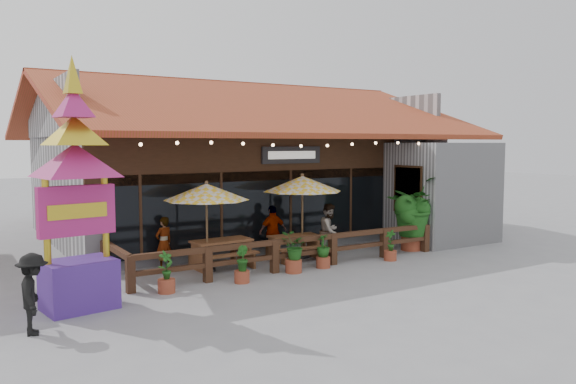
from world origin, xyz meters
TOP-DOWN VIEW (x-y plane):
  - ground at (0.00, 0.00)m, footprint 100.00×100.00m
  - restaurant_building at (0.26, 6.61)m, footprint 15.50×14.73m
  - patio_railing at (-2.25, -0.27)m, footprint 10.00×2.60m
  - umbrella_left at (-3.99, 0.69)m, footprint 3.02×3.02m
  - umbrella_right at (-0.69, 0.85)m, footprint 3.26×3.26m
  - picnic_table_left at (-3.47, 0.86)m, footprint 1.75×1.53m
  - picnic_table_right at (-1.06, 0.75)m, footprint 1.66×1.46m
  - thai_sign_tower at (-7.82, -1.21)m, footprint 2.45×2.45m
  - tropical_plant at (3.09, -0.06)m, footprint 2.36×2.30m
  - diner_a at (-4.92, 1.61)m, footprint 0.63×0.51m
  - diner_b at (-0.03, 0.30)m, footprint 1.04×0.97m
  - diner_c at (-1.46, 1.37)m, footprint 0.96×0.41m
  - pedestrian at (-8.89, -2.44)m, footprint 0.72×1.07m
  - planter_a at (-5.76, -0.93)m, footprint 0.42×0.42m
  - planter_b at (-3.78, -1.02)m, footprint 0.39×0.39m
  - planter_c at (-2.04, -0.77)m, footprint 0.83×0.77m
  - planter_d at (-0.99, -0.71)m, footprint 0.48×0.48m
  - planter_e at (1.34, -0.97)m, footprint 0.38×0.38m

SIDE VIEW (x-z plane):
  - ground at x=0.00m, z-range 0.00..0.00m
  - planter_e at x=1.34m, z-range -0.08..0.87m
  - planter_a at x=-5.76m, z-range -0.08..0.94m
  - planter_b at x=-3.78m, z-range -0.05..0.92m
  - planter_d at x=-0.99m, z-range -0.02..0.97m
  - picnic_table_right at x=-1.06m, z-range 0.13..0.88m
  - picnic_table_left at x=-3.47m, z-range 0.14..0.96m
  - patio_railing at x=-2.25m, z-range 0.15..1.07m
  - planter_c at x=-2.04m, z-range 0.07..1.19m
  - diner_a at x=-4.92m, z-range 0.00..1.50m
  - pedestrian at x=-8.89m, z-range 0.00..1.54m
  - diner_c at x=-1.46m, z-range 0.00..1.64m
  - diner_b at x=-0.03m, z-range 0.00..1.71m
  - tropical_plant at x=3.09m, z-range 0.18..2.66m
  - restaurant_building at x=0.26m, z-range -0.84..5.25m
  - umbrella_left at x=-3.99m, z-range 0.95..3.49m
  - umbrella_right at x=-0.69m, z-range 0.99..3.64m
  - thai_sign_tower at x=-7.82m, z-range 0.17..5.99m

